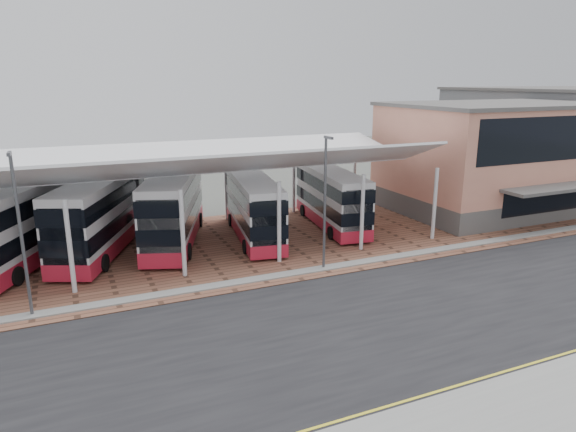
{
  "coord_description": "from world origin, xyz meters",
  "views": [
    {
      "loc": [
        -11.83,
        -19.68,
        11.18
      ],
      "look_at": [
        0.23,
        7.65,
        3.21
      ],
      "focal_mm": 32.0,
      "sensor_mm": 36.0,
      "label": 1
    }
  ],
  "objects_px": {
    "bus_1": "(26,224)",
    "bus_3": "(174,208)",
    "bus_4": "(254,208)",
    "bus_5": "(331,199)",
    "bus_2": "(101,216)",
    "terminal": "(496,156)"
  },
  "relations": [
    {
      "from": "bus_1",
      "to": "bus_3",
      "type": "height_order",
      "value": "bus_1"
    },
    {
      "from": "bus_1",
      "to": "bus_4",
      "type": "height_order",
      "value": "bus_1"
    },
    {
      "from": "bus_3",
      "to": "bus_5",
      "type": "distance_m",
      "value": 12.05
    },
    {
      "from": "bus_1",
      "to": "bus_3",
      "type": "xyz_separation_m",
      "value": [
        9.24,
        0.35,
        -0.02
      ]
    },
    {
      "from": "bus_2",
      "to": "terminal",
      "type": "bearing_deg",
      "value": 21.69
    },
    {
      "from": "bus_2",
      "to": "bus_5",
      "type": "height_order",
      "value": "bus_2"
    },
    {
      "from": "terminal",
      "to": "bus_1",
      "type": "xyz_separation_m",
      "value": [
        -37.39,
        0.87,
        -2.13
      ]
    },
    {
      "from": "terminal",
      "to": "bus_5",
      "type": "distance_m",
      "value": 16.32
    },
    {
      "from": "bus_5",
      "to": "bus_4",
      "type": "bearing_deg",
      "value": -167.22
    },
    {
      "from": "bus_3",
      "to": "bus_4",
      "type": "xyz_separation_m",
      "value": [
        5.43,
        -1.26,
        -0.26
      ]
    },
    {
      "from": "bus_3",
      "to": "bus_4",
      "type": "height_order",
      "value": "bus_3"
    },
    {
      "from": "terminal",
      "to": "bus_1",
      "type": "distance_m",
      "value": 37.46
    },
    {
      "from": "bus_1",
      "to": "bus_5",
      "type": "distance_m",
      "value": 21.27
    },
    {
      "from": "bus_1",
      "to": "bus_4",
      "type": "distance_m",
      "value": 14.7
    },
    {
      "from": "terminal",
      "to": "bus_2",
      "type": "bearing_deg",
      "value": 178.01
    },
    {
      "from": "bus_4",
      "to": "bus_5",
      "type": "height_order",
      "value": "bus_4"
    },
    {
      "from": "bus_2",
      "to": "bus_3",
      "type": "height_order",
      "value": "bus_3"
    },
    {
      "from": "terminal",
      "to": "bus_3",
      "type": "bearing_deg",
      "value": 177.52
    },
    {
      "from": "terminal",
      "to": "bus_4",
      "type": "xyz_separation_m",
      "value": [
        -22.72,
        -0.04,
        -2.42
      ]
    },
    {
      "from": "bus_1",
      "to": "bus_5",
      "type": "relative_size",
      "value": 1.1
    },
    {
      "from": "terminal",
      "to": "bus_4",
      "type": "bearing_deg",
      "value": -179.9
    },
    {
      "from": "terminal",
      "to": "bus_5",
      "type": "relative_size",
      "value": 1.69
    }
  ]
}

